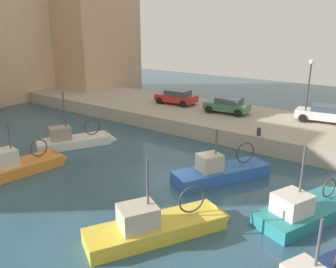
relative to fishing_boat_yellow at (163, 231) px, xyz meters
The scene contains 13 objects.
water_surface 5.29m from the fishing_boat_yellow, 31.78° to the left, with size 80.00×80.00×0.00m, color #2D5166.
quay_wall 16.24m from the fishing_boat_yellow, ahead, with size 9.00×56.00×1.20m, color #ADA08C.
fishing_boat_yellow is the anchor object (origin of this frame).
fishing_boat_blue 6.58m from the fishing_boat_yellow, ahead, with size 6.49×4.47×3.80m.
fishing_boat_white 13.09m from the fishing_boat_yellow, 66.30° to the left, with size 6.06×4.15×4.91m.
fishing_boat_orange 10.80m from the fishing_boat_yellow, 89.07° to the left, with size 6.08×2.57×4.02m.
fishing_boat_teal 6.99m from the fishing_boat_yellow, 41.48° to the right, with size 6.24×3.91×4.55m.
parked_car_white 18.39m from the fishing_boat_yellow, ahead, with size 2.23×4.37×1.37m.
parked_car_green 17.34m from the fishing_boat_yellow, 18.82° to the left, with size 2.24×4.00×1.37m.
parked_car_red 20.16m from the fishing_boat_yellow, 33.92° to the left, with size 2.27×4.04×1.37m.
mooring_bollard_mid 11.95m from the fishing_boat_yellow, ahead, with size 0.28×0.28×0.55m, color #2D2D33.
quay_streetlamp 18.03m from the fishing_boat_yellow, ahead, with size 0.36×0.36×4.83m.
waterfront_building_west 34.48m from the fishing_boat_yellow, 53.09° to the left, with size 9.92×8.23×16.37m.
Camera 1 is at (-14.50, -10.53, 8.45)m, focal length 36.69 mm.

